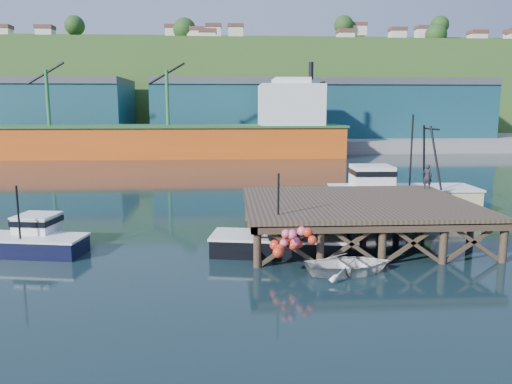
{
  "coord_description": "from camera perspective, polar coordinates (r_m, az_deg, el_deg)",
  "views": [
    {
      "loc": [
        -1.56,
        -26.27,
        7.07
      ],
      "look_at": [
        0.14,
        2.0,
        2.31
      ],
      "focal_mm": 35.0,
      "sensor_mm": 36.0,
      "label": 1
    }
  ],
  "objects": [
    {
      "name": "cargo_ship",
      "position": [
        74.68,
        -8.81,
        6.55
      ],
      "size": [
        55.5,
        10.0,
        13.75
      ],
      "color": "#E45615",
      "rests_on": "ground"
    },
    {
      "name": "warehouse_mid",
      "position": [
        91.29,
        -2.5,
        9.18
      ],
      "size": [
        28.0,
        16.0,
        9.0
      ],
      "primitive_type": "cube",
      "color": "#1B4A5A",
      "rests_on": "far_quay"
    },
    {
      "name": "dockworker",
      "position": [
        32.7,
        18.99,
        1.68
      ],
      "size": [
        0.65,
        0.55,
        1.53
      ],
      "primitive_type": "imported",
      "rotation": [
        0.0,
        0.0,
        2.76
      ],
      "color": "black",
      "rests_on": "wharf"
    },
    {
      "name": "boat_black",
      "position": [
        24.75,
        2.7,
        -5.26
      ],
      "size": [
        6.92,
        5.75,
        4.08
      ],
      "rotation": [
        0.0,
        0.0,
        -0.17
      ],
      "color": "black",
      "rests_on": "ground"
    },
    {
      "name": "dinghy",
      "position": [
        22.17,
        10.59,
        -8.15
      ],
      "size": [
        4.06,
        3.11,
        0.78
      ],
      "primitive_type": "imported",
      "rotation": [
        0.0,
        0.0,
        1.69
      ],
      "color": "white",
      "rests_on": "ground"
    },
    {
      "name": "ground",
      "position": [
        27.25,
        -0.05,
        -5.49
      ],
      "size": [
        300.0,
        300.0,
        0.0
      ],
      "primitive_type": "plane",
      "color": "black",
      "rests_on": "ground"
    },
    {
      "name": "boat_navy",
      "position": [
        27.09,
        -24.41,
        -4.91
      ],
      "size": [
        5.86,
        3.54,
        3.5
      ],
      "rotation": [
        0.0,
        0.0,
        -0.17
      ],
      "color": "black",
      "rests_on": "ground"
    },
    {
      "name": "wharf",
      "position": [
        27.5,
        11.49,
        -1.39
      ],
      "size": [
        12.0,
        10.0,
        2.62
      ],
      "color": "brown",
      "rests_on": "ground"
    },
    {
      "name": "warehouse_left",
      "position": [
        97.2,
        -23.84,
        8.41
      ],
      "size": [
        32.0,
        16.0,
        9.0
      ],
      "primitive_type": "cube",
      "color": "#1B4A5A",
      "rests_on": "far_quay"
    },
    {
      "name": "warehouse_right",
      "position": [
        96.58,
        15.82,
        8.85
      ],
      "size": [
        30.0,
        16.0,
        9.0
      ],
      "primitive_type": "cube",
      "color": "#1B4A5A",
      "rests_on": "far_quay"
    },
    {
      "name": "trawler",
      "position": [
        35.93,
        16.11,
        0.04
      ],
      "size": [
        10.06,
        3.87,
        6.66
      ],
      "rotation": [
        0.0,
        0.0,
        -0.03
      ],
      "color": "beige",
      "rests_on": "ground"
    },
    {
      "name": "hillside",
      "position": [
        126.34,
        -2.8,
        11.32
      ],
      "size": [
        220.0,
        50.0,
        22.0
      ],
      "primitive_type": "cube",
      "color": "#2D511E",
      "rests_on": "ground"
    },
    {
      "name": "far_quay",
      "position": [
        96.47,
        -2.53,
        5.93
      ],
      "size": [
        160.0,
        40.0,
        2.0
      ],
      "primitive_type": "cube",
      "color": "gray",
      "rests_on": "ground"
    }
  ]
}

